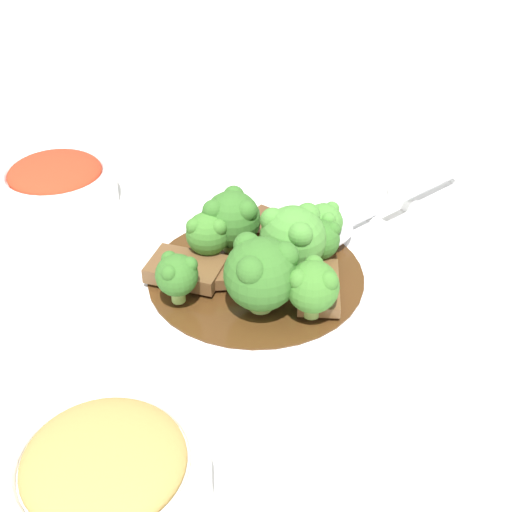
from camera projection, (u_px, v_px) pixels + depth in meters
The scene contains 18 objects.
ground_plane at pixel (256, 290), 0.58m from camera, with size 4.00×4.00×0.00m, color white.
main_plate at pixel (256, 280), 0.57m from camera, with size 0.28×0.28×0.02m.
beef_strip_0 at pixel (233, 275), 0.55m from camera, with size 0.07×0.07×0.01m.
beef_strip_1 at pixel (280, 232), 0.60m from camera, with size 0.07×0.04×0.01m.
beef_strip_2 at pixel (186, 269), 0.56m from camera, with size 0.07×0.05×0.01m.
beef_strip_3 at pixel (318, 287), 0.54m from camera, with size 0.06×0.07×0.01m.
broccoli_floret_0 at pixel (232, 218), 0.57m from camera, with size 0.05×0.05×0.05m.
broccoli_floret_1 at pixel (320, 239), 0.56m from camera, with size 0.03×0.03×0.04m.
broccoli_floret_2 at pixel (293, 237), 0.55m from camera, with size 0.05×0.05×0.06m.
broccoli_floret_3 at pixel (313, 286), 0.51m from camera, with size 0.04×0.04×0.05m.
broccoli_floret_4 at pixel (177, 274), 0.52m from camera, with size 0.03×0.03×0.04m.
broccoli_floret_5 at pixel (323, 222), 0.58m from camera, with size 0.03×0.03×0.04m.
broccoli_floret_6 at pixel (208, 233), 0.56m from camera, with size 0.04×0.04×0.04m.
broccoli_floret_7 at pixel (261, 272), 0.51m from camera, with size 0.05×0.05×0.06m.
serving_spoon at pixel (336, 227), 0.61m from camera, with size 0.08×0.21×0.01m.
side_bowl_kimchi at pixel (56, 183), 0.67m from camera, with size 0.11×0.11×0.05m.
side_bowl_appetizer at pixel (107, 475), 0.40m from camera, with size 0.12×0.12×0.05m.
sauce_dish at pixel (424, 191), 0.69m from camera, with size 0.07×0.07×0.01m.
Camera 1 is at (0.26, -0.37, 0.36)m, focal length 50.00 mm.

